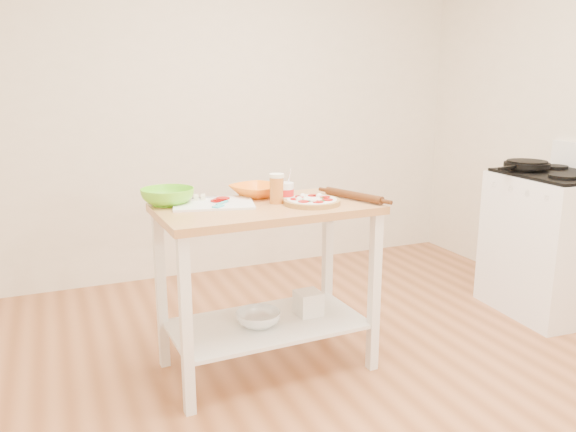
{
  "coord_description": "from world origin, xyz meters",
  "views": [
    {
      "loc": [
        -1.31,
        -2.03,
        1.5
      ],
      "look_at": [
        -0.17,
        0.63,
        0.82
      ],
      "focal_mm": 35.0,
      "sensor_mm": 36.0,
      "label": 1
    }
  ],
  "objects_px": {
    "pizza": "(312,201)",
    "cutting_board": "(213,203)",
    "rolling_pin": "(353,196)",
    "shelf_glass_bowl": "(259,319)",
    "beer_pint": "(277,188)",
    "knife": "(184,198)",
    "spatula": "(220,204)",
    "shelf_bin": "(308,303)",
    "orange_bowl": "(257,191)",
    "skillet": "(526,165)",
    "prep_island": "(267,253)",
    "green_bowl": "(168,197)",
    "yogurt_tub": "(286,192)",
    "gas_stove": "(551,243)"
  },
  "relations": [
    {
      "from": "pizza",
      "to": "cutting_board",
      "type": "distance_m",
      "value": 0.5
    },
    {
      "from": "rolling_pin",
      "to": "shelf_glass_bowl",
      "type": "relative_size",
      "value": 1.58
    },
    {
      "from": "rolling_pin",
      "to": "shelf_glass_bowl",
      "type": "height_order",
      "value": "rolling_pin"
    },
    {
      "from": "beer_pint",
      "to": "knife",
      "type": "bearing_deg",
      "value": 151.17
    },
    {
      "from": "spatula",
      "to": "knife",
      "type": "xyz_separation_m",
      "value": [
        -0.13,
        0.22,
        0.0
      ]
    },
    {
      "from": "beer_pint",
      "to": "shelf_glass_bowl",
      "type": "height_order",
      "value": "beer_pint"
    },
    {
      "from": "rolling_pin",
      "to": "shelf_bin",
      "type": "xyz_separation_m",
      "value": [
        -0.22,
        0.08,
        -0.6
      ]
    },
    {
      "from": "orange_bowl",
      "to": "skillet",
      "type": "bearing_deg",
      "value": -1.55
    },
    {
      "from": "spatula",
      "to": "shelf_glass_bowl",
      "type": "xyz_separation_m",
      "value": [
        0.18,
        -0.05,
        -0.62
      ]
    },
    {
      "from": "prep_island",
      "to": "green_bowl",
      "type": "height_order",
      "value": "green_bowl"
    },
    {
      "from": "skillet",
      "to": "knife",
      "type": "bearing_deg",
      "value": 164.23
    },
    {
      "from": "knife",
      "to": "yogurt_tub",
      "type": "relative_size",
      "value": 1.5
    },
    {
      "from": "spatula",
      "to": "shelf_glass_bowl",
      "type": "distance_m",
      "value": 0.65
    },
    {
      "from": "skillet",
      "to": "pizza",
      "type": "xyz_separation_m",
      "value": [
        -1.69,
        -0.25,
        -0.06
      ]
    },
    {
      "from": "orange_bowl",
      "to": "beer_pint",
      "type": "xyz_separation_m",
      "value": [
        0.03,
        -0.2,
        0.04
      ]
    },
    {
      "from": "prep_island",
      "to": "beer_pint",
      "type": "distance_m",
      "value": 0.34
    },
    {
      "from": "pizza",
      "to": "yogurt_tub",
      "type": "xyz_separation_m",
      "value": [
        -0.1,
        0.1,
        0.04
      ]
    },
    {
      "from": "spatula",
      "to": "pizza",
      "type": "bearing_deg",
      "value": -52.53
    },
    {
      "from": "prep_island",
      "to": "cutting_board",
      "type": "relative_size",
      "value": 2.43
    },
    {
      "from": "beer_pint",
      "to": "skillet",
      "type": "bearing_deg",
      "value": 4.74
    },
    {
      "from": "green_bowl",
      "to": "shelf_glass_bowl",
      "type": "bearing_deg",
      "value": -28.78
    },
    {
      "from": "knife",
      "to": "shelf_bin",
      "type": "relative_size",
      "value": 2.07
    },
    {
      "from": "prep_island",
      "to": "orange_bowl",
      "type": "relative_size",
      "value": 4.18
    },
    {
      "from": "cutting_board",
      "to": "beer_pint",
      "type": "bearing_deg",
      "value": -3.84
    },
    {
      "from": "skillet",
      "to": "cutting_board",
      "type": "distance_m",
      "value": 2.16
    },
    {
      "from": "prep_island",
      "to": "shelf_bin",
      "type": "height_order",
      "value": "prep_island"
    },
    {
      "from": "pizza",
      "to": "prep_island",
      "type": "bearing_deg",
      "value": 161.37
    },
    {
      "from": "skillet",
      "to": "beer_pint",
      "type": "bearing_deg",
      "value": 171.03
    },
    {
      "from": "orange_bowl",
      "to": "rolling_pin",
      "type": "height_order",
      "value": "orange_bowl"
    },
    {
      "from": "orange_bowl",
      "to": "pizza",
      "type": "bearing_deg",
      "value": -57.87
    },
    {
      "from": "cutting_board",
      "to": "shelf_bin",
      "type": "height_order",
      "value": "cutting_board"
    },
    {
      "from": "green_bowl",
      "to": "cutting_board",
      "type": "bearing_deg",
      "value": -21.88
    },
    {
      "from": "prep_island",
      "to": "shelf_bin",
      "type": "distance_m",
      "value": 0.4
    },
    {
      "from": "orange_bowl",
      "to": "green_bowl",
      "type": "relative_size",
      "value": 0.99
    },
    {
      "from": "cutting_board",
      "to": "shelf_glass_bowl",
      "type": "bearing_deg",
      "value": -22.26
    },
    {
      "from": "knife",
      "to": "beer_pint",
      "type": "height_order",
      "value": "beer_pint"
    },
    {
      "from": "shelf_glass_bowl",
      "to": "beer_pint",
      "type": "bearing_deg",
      "value": 17.74
    },
    {
      "from": "knife",
      "to": "rolling_pin",
      "type": "height_order",
      "value": "rolling_pin"
    },
    {
      "from": "knife",
      "to": "shelf_glass_bowl",
      "type": "relative_size",
      "value": 1.14
    },
    {
      "from": "gas_stove",
      "to": "cutting_board",
      "type": "relative_size",
      "value": 2.42
    },
    {
      "from": "knife",
      "to": "spatula",
      "type": "bearing_deg",
      "value": -52.26
    },
    {
      "from": "gas_stove",
      "to": "knife",
      "type": "xyz_separation_m",
      "value": [
        -2.37,
        0.26,
        0.44
      ]
    },
    {
      "from": "cutting_board",
      "to": "beer_pint",
      "type": "distance_m",
      "value": 0.33
    },
    {
      "from": "orange_bowl",
      "to": "shelf_glass_bowl",
      "type": "height_order",
      "value": "orange_bowl"
    },
    {
      "from": "beer_pint",
      "to": "spatula",
      "type": "bearing_deg",
      "value": 177.87
    },
    {
      "from": "skillet",
      "to": "yogurt_tub",
      "type": "xyz_separation_m",
      "value": [
        -1.79,
        -0.15,
        -0.02
      ]
    },
    {
      "from": "yogurt_tub",
      "to": "prep_island",
      "type": "bearing_deg",
      "value": -166.88
    },
    {
      "from": "rolling_pin",
      "to": "beer_pint",
      "type": "bearing_deg",
      "value": 167.64
    },
    {
      "from": "knife",
      "to": "orange_bowl",
      "type": "height_order",
      "value": "orange_bowl"
    },
    {
      "from": "prep_island",
      "to": "shelf_glass_bowl",
      "type": "xyz_separation_m",
      "value": [
        -0.06,
        -0.02,
        -0.35
      ]
    }
  ]
}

